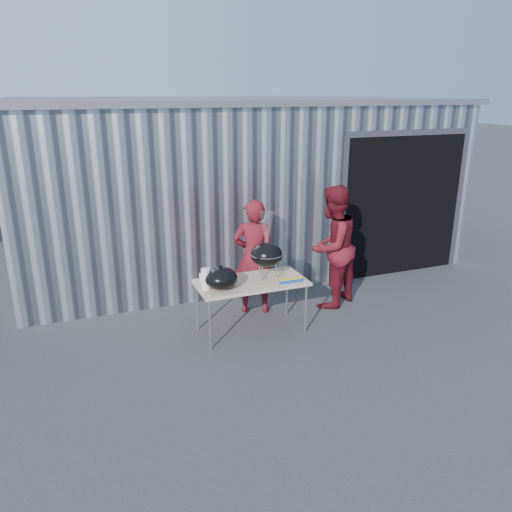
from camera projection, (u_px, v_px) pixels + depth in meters
name	position (u px, v px, depth m)	size (l,w,h in m)	color
ground	(270.00, 342.00, 6.73)	(80.00, 80.00, 0.00)	#313134
building	(226.00, 175.00, 10.62)	(8.20, 6.20, 3.10)	silver
folding_table	(251.00, 284.00, 6.84)	(1.50, 0.75, 0.75)	tan
kettle_grill	(267.00, 249.00, 6.82)	(0.45, 0.45, 0.94)	black
grill_lid	(221.00, 278.00, 6.54)	(0.44, 0.44, 0.32)	black
paper_towels	(206.00, 279.00, 6.52)	(0.12, 0.12, 0.28)	white
white_tub	(208.00, 277.00, 6.83)	(0.20, 0.15, 0.10)	white
foil_box	(291.00, 280.00, 6.77)	(0.32, 0.05, 0.06)	#163D93
person_cook	(254.00, 257.00, 7.44)	(0.64, 0.42, 1.75)	maroon
person_bystander	(332.00, 247.00, 7.65)	(0.92, 0.72, 1.90)	maroon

